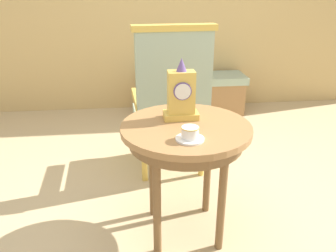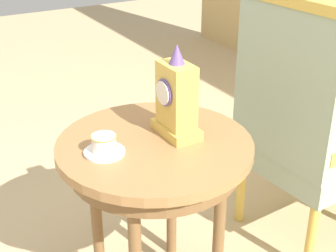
{
  "view_description": "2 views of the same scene",
  "coord_description": "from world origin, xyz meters",
  "px_view_note": "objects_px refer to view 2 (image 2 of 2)",
  "views": [
    {
      "loc": [
        -0.21,
        -1.65,
        1.37
      ],
      "look_at": [
        -0.02,
        0.09,
        0.63
      ],
      "focal_mm": 35.61,
      "sensor_mm": 36.0,
      "label": 1
    },
    {
      "loc": [
        1.4,
        -0.77,
        1.5
      ],
      "look_at": [
        0.08,
        -0.01,
        0.75
      ],
      "focal_mm": 52.72,
      "sensor_mm": 36.0,
      "label": 2
    }
  ],
  "objects_px": {
    "mantel_clock": "(176,100)",
    "armchair": "(303,122)",
    "side_table": "(155,162)",
    "teacup_left": "(104,146)"
  },
  "relations": [
    {
      "from": "armchair",
      "to": "side_table",
      "type": "bearing_deg",
      "value": -90.24
    },
    {
      "from": "teacup_left",
      "to": "armchair",
      "type": "relative_size",
      "value": 0.12
    },
    {
      "from": "side_table",
      "to": "mantel_clock",
      "type": "distance_m",
      "value": 0.24
    },
    {
      "from": "side_table",
      "to": "armchair",
      "type": "xyz_separation_m",
      "value": [
        0.0,
        0.71,
        -0.01
      ]
    },
    {
      "from": "armchair",
      "to": "mantel_clock",
      "type": "bearing_deg",
      "value": -91.61
    },
    {
      "from": "mantel_clock",
      "to": "armchair",
      "type": "bearing_deg",
      "value": 88.39
    },
    {
      "from": "teacup_left",
      "to": "armchair",
      "type": "xyz_separation_m",
      "value": [
        0.01,
        0.9,
        -0.13
      ]
    },
    {
      "from": "mantel_clock",
      "to": "armchair",
      "type": "relative_size",
      "value": 0.29
    },
    {
      "from": "mantel_clock",
      "to": "armchair",
      "type": "xyz_separation_m",
      "value": [
        0.02,
        0.62,
        -0.23
      ]
    },
    {
      "from": "side_table",
      "to": "teacup_left",
      "type": "height_order",
      "value": "teacup_left"
    }
  ]
}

